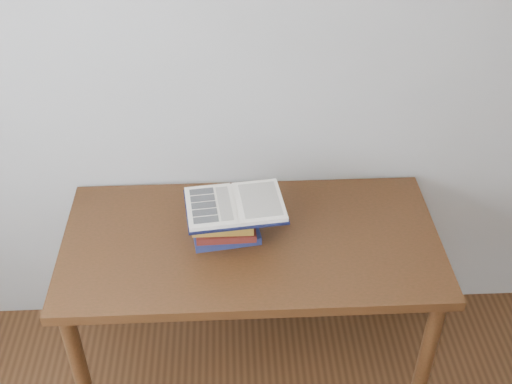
{
  "coord_description": "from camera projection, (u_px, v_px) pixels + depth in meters",
  "views": [
    {
      "loc": [
        -0.11,
        -0.39,
        2.36
      ],
      "look_at": [
        -0.03,
        1.35,
        1.0
      ],
      "focal_mm": 45.0,
      "sensor_mm": 36.0,
      "label": 1
    }
  ],
  "objects": [
    {
      "name": "desk",
      "position": [
        251.0,
        258.0,
        2.44
      ],
      "size": [
        1.41,
        0.7,
        0.75
      ],
      "color": "#4A2512",
      "rests_on": "ground"
    },
    {
      "name": "book_stack",
      "position": [
        223.0,
        220.0,
        2.35
      ],
      "size": [
        0.27,
        0.19,
        0.15
      ],
      "color": "navy",
      "rests_on": "desk"
    },
    {
      "name": "open_book",
      "position": [
        235.0,
        205.0,
        2.27
      ],
      "size": [
        0.37,
        0.28,
        0.03
      ],
      "rotation": [
        0.0,
        0.0,
        0.11
      ],
      "color": "black",
      "rests_on": "book_stack"
    }
  ]
}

